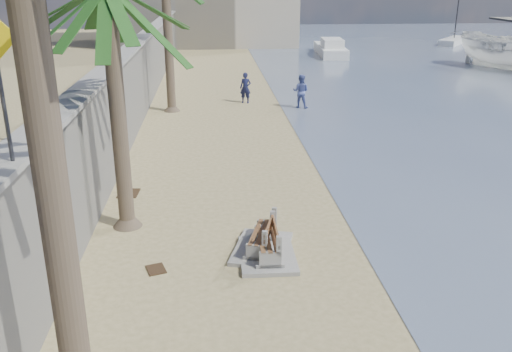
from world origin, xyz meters
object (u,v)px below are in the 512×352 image
bench_near (267,244)px  person_a (245,86)px  sailboat_west (454,41)px  person_b (301,90)px  bench_far (262,238)px  yacht_far (330,51)px  boat_cruiser (510,50)px

bench_near → person_a: size_ratio=1.04×
person_a → sailboat_west: 35.68m
bench_near → person_b: bearing=78.0°
bench_far → person_a: size_ratio=1.17×
bench_far → person_b: person_b is taller
person_b → sailboat_west: 35.04m
bench_near → person_a: 17.59m
bench_far → yacht_far: 37.82m
bench_near → sailboat_west: 50.51m
yacht_far → person_b: bearing=168.4°
bench_near → sailboat_west: (24.23, 44.32, -0.03)m
bench_near → person_a: person_a is taller
bench_near → boat_cruiser: size_ratio=0.53×
sailboat_west → person_b: bearing=-126.4°
bench_near → person_b: size_ratio=1.01×
bench_far → yacht_far: (9.63, 36.58, -0.00)m
bench_far → boat_cruiser: boat_cruiser is taller
bench_far → boat_cruiser: bearing=52.2°
person_a → sailboat_west: bearing=63.5°
sailboat_west → yacht_far: bearing=-153.3°
sailboat_west → bench_near: bearing=-118.7°
bench_far → sailboat_west: bearing=61.0°
person_a → person_b: (2.81, -1.44, 0.02)m
bench_far → boat_cruiser: size_ratio=0.59×
bench_near → boat_cruiser: bearing=52.7°
person_b → person_a: bearing=-6.6°
yacht_far → boat_cruiser: bearing=-124.5°
person_b → yacht_far: size_ratio=0.25×
person_b → boat_cruiser: boat_cruiser is taller
person_b → boat_cruiser: size_ratio=0.52×
yacht_far → sailboat_west: size_ratio=0.84×
boat_cruiser → yacht_far: (-11.48, 9.37, -1.12)m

